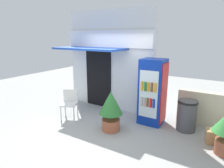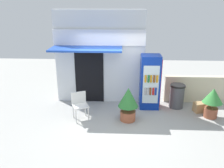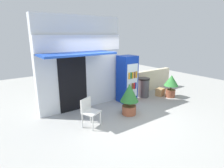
# 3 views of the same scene
# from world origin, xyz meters

# --- Properties ---
(ground) EXTENTS (16.00, 16.00, 0.00)m
(ground) POSITION_xyz_m (0.00, 0.00, 0.00)
(ground) COLOR #A3A39E
(storefront_building) EXTENTS (3.08, 1.27, 3.20)m
(storefront_building) POSITION_xyz_m (-0.53, 1.59, 1.64)
(storefront_building) COLOR silver
(storefront_building) RESTS_ON ground
(drink_cooler) EXTENTS (0.65, 0.65, 1.82)m
(drink_cooler) POSITION_xyz_m (1.21, 1.07, 0.91)
(drink_cooler) COLOR #0C2D9E
(drink_cooler) RESTS_ON ground
(plastic_chair) EXTENTS (0.58, 0.57, 0.84)m
(plastic_chair) POSITION_xyz_m (-1.00, 0.14, 0.50)
(plastic_chair) COLOR silver
(plastic_chair) RESTS_ON ground
(potted_plant_near_shop) EXTENTS (0.61, 0.61, 1.05)m
(potted_plant_near_shop) POSITION_xyz_m (0.47, 0.09, 0.62)
(potted_plant_near_shop) COLOR #AD5B3D
(potted_plant_near_shop) RESTS_ON ground
(potted_plant_curbside) EXTENTS (0.60, 0.60, 0.95)m
(potted_plant_curbside) POSITION_xyz_m (3.06, 0.41, 0.59)
(potted_plant_curbside) COLOR #995138
(potted_plant_curbside) RESTS_ON ground
(trash_bin) EXTENTS (0.50, 0.50, 0.81)m
(trash_bin) POSITION_xyz_m (2.14, 1.11, 0.41)
(trash_bin) COLOR #47474C
(trash_bin) RESTS_ON ground
(stone_boundary_wall) EXTENTS (2.56, 0.23, 0.96)m
(stone_boundary_wall) POSITION_xyz_m (3.08, 1.64, 0.48)
(stone_boundary_wall) COLOR beige
(stone_boundary_wall) RESTS_ON ground
(cardboard_box) EXTENTS (0.43, 0.36, 0.32)m
(cardboard_box) POSITION_xyz_m (2.84, 0.77, 0.16)
(cardboard_box) COLOR tan
(cardboard_box) RESTS_ON ground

